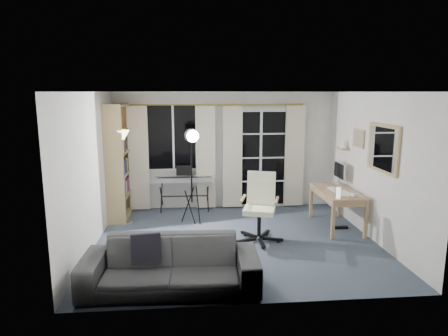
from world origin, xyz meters
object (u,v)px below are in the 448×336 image
at_px(keyboard_piano, 184,180).
at_px(mug, 355,194).
at_px(desk, 337,195).
at_px(bookshelf, 116,165).
at_px(torchiere_lamp, 122,149).
at_px(monitor, 340,171).
at_px(studio_light, 192,147).
at_px(office_chair, 260,200).
at_px(sofa, 170,257).

distance_m(keyboard_piano, mug, 3.29).
relative_size(desk, mug, 11.40).
relative_size(bookshelf, torchiere_lamp, 1.27).
relative_size(monitor, mug, 4.39).
bearing_deg(desk, mug, -78.54).
xyz_separation_m(torchiere_lamp, mug, (3.91, -1.08, -0.66)).
relative_size(studio_light, desk, 1.41).
xyz_separation_m(office_chair, monitor, (1.66, 0.88, 0.28)).
relative_size(studio_light, office_chair, 1.61).
distance_m(keyboard_piano, sofa, 3.26).
relative_size(keyboard_piano, studio_light, 0.68).
height_order(studio_light, office_chair, studio_light).
height_order(office_chair, monitor, office_chair).
bearing_deg(torchiere_lamp, keyboard_piano, 29.11).
height_order(desk, mug, mug).
relative_size(torchiere_lamp, desk, 1.36).
relative_size(keyboard_piano, office_chair, 1.09).
height_order(bookshelf, mug, bookshelf).
bearing_deg(office_chair, monitor, 44.70).
height_order(studio_light, desk, studio_light).
relative_size(keyboard_piano, mug, 10.89).
distance_m(mug, sofa, 3.37).
height_order(mug, sofa, sofa).
bearing_deg(sofa, mug, 29.96).
relative_size(desk, monitor, 2.60).
bearing_deg(keyboard_piano, bookshelf, -169.10).
bearing_deg(desk, studio_light, 171.54).
xyz_separation_m(bookshelf, studio_light, (1.44, -0.56, 0.40)).
xyz_separation_m(torchiere_lamp, sofa, (0.94, -2.64, -0.97)).
relative_size(monitor, sofa, 0.22).
relative_size(office_chair, desk, 0.88).
xyz_separation_m(bookshelf, keyboard_piano, (1.29, 0.24, -0.37)).
bearing_deg(mug, bookshelf, 160.59).
bearing_deg(keyboard_piano, sofa, -92.32).
xyz_separation_m(keyboard_piano, studio_light, (0.15, -0.80, 0.77)).
distance_m(bookshelf, desk, 4.14).
bearing_deg(office_chair, desk, 33.18).
relative_size(bookshelf, sofa, 1.01).
relative_size(keyboard_piano, monitor, 2.48).
distance_m(office_chair, sofa, 2.16).
bearing_deg(office_chair, studio_light, 160.00).
xyz_separation_m(office_chair, sofa, (-1.41, -1.63, -0.23)).
height_order(desk, monitor, monitor).
height_order(desk, sofa, sofa).
relative_size(bookshelf, mug, 19.68).
height_order(bookshelf, office_chair, bookshelf).
xyz_separation_m(studio_light, mug, (2.67, -0.89, -0.70)).
xyz_separation_m(studio_light, sofa, (-0.30, -2.45, -1.02)).
height_order(torchiere_lamp, keyboard_piano, torchiere_lamp).
xyz_separation_m(desk, mug, (0.10, -0.50, 0.14)).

